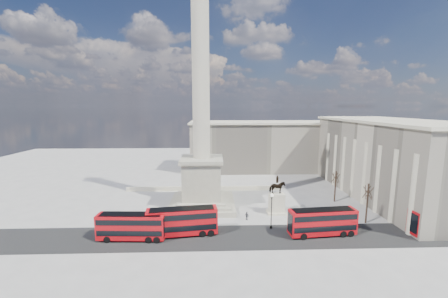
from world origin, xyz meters
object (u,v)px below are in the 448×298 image
(pedestrian_crossing, at_px, (247,216))
(nelsons_column, at_px, (202,148))
(red_bus_c, at_px, (323,222))
(victorian_lamp, at_px, (272,208))
(pedestrian_standing, at_px, (336,222))
(equestrian_statue, at_px, (277,200))
(red_bus_a, at_px, (132,226))
(red_bus_b, at_px, (183,221))
(red_bus_d, at_px, (443,221))
(pedestrian_walking, at_px, (354,222))

(pedestrian_crossing, bearing_deg, nelsons_column, 4.28)
(red_bus_c, height_order, pedestrian_crossing, red_bus_c)
(red_bus_c, bearing_deg, victorian_lamp, 155.05)
(pedestrian_standing, height_order, pedestrian_crossing, pedestrian_crossing)
(pedestrian_standing, bearing_deg, equestrian_statue, -59.55)
(red_bus_a, relative_size, pedestrian_standing, 7.08)
(pedestrian_crossing, bearing_deg, red_bus_a, 66.58)
(red_bus_a, height_order, red_bus_b, red_bus_b)
(red_bus_b, relative_size, equestrian_statue, 1.51)
(equestrian_statue, height_order, pedestrian_standing, equestrian_statue)
(red_bus_b, height_order, pedestrian_standing, red_bus_b)
(red_bus_c, distance_m, red_bus_d, 20.51)
(equestrian_statue, height_order, pedestrian_crossing, equestrian_statue)
(red_bus_c, bearing_deg, nelsons_column, 139.47)
(red_bus_c, distance_m, pedestrian_standing, 5.33)
(red_bus_d, xyz_separation_m, victorian_lamp, (-28.67, 3.36, 1.39))
(pedestrian_standing, distance_m, pedestrian_crossing, 16.30)
(red_bus_b, xyz_separation_m, pedestrian_walking, (30.96, 2.57, -1.73))
(red_bus_b, bearing_deg, victorian_lamp, 0.21)
(red_bus_d, relative_size, equestrian_statue, 1.44)
(victorian_lamp, bearing_deg, equestrian_statue, 70.16)
(nelsons_column, xyz_separation_m, victorian_lamp, (12.86, -11.91, -9.13))
(nelsons_column, xyz_separation_m, equestrian_statue, (15.40, -4.88, -10.17))
(nelsons_column, height_order, red_bus_b, nelsons_column)
(red_bus_a, xyz_separation_m, equestrian_statue, (26.21, 10.43, 0.42))
(red_bus_a, distance_m, equestrian_statue, 28.21)
(victorian_lamp, bearing_deg, red_bus_a, -171.83)
(red_bus_c, distance_m, pedestrian_crossing, 13.92)
(pedestrian_walking, bearing_deg, nelsons_column, 166.98)
(red_bus_b, bearing_deg, red_bus_d, -9.19)
(red_bus_d, bearing_deg, red_bus_a, 174.53)
(red_bus_a, bearing_deg, pedestrian_standing, 8.85)
(red_bus_a, relative_size, pedestrian_walking, 7.08)
(pedestrian_crossing, bearing_deg, red_bus_d, -145.79)
(pedestrian_standing, bearing_deg, red_bus_a, -18.52)
(red_bus_b, xyz_separation_m, victorian_lamp, (15.54, 2.13, 1.28))
(nelsons_column, bearing_deg, red_bus_a, -125.22)
(equestrian_statue, distance_m, pedestrian_standing, 11.72)
(nelsons_column, bearing_deg, red_bus_d, -20.19)
(red_bus_a, distance_m, pedestrian_crossing, 21.06)
(red_bus_d, relative_size, pedestrian_standing, 7.33)
(red_bus_d, bearing_deg, equestrian_statue, 152.81)
(victorian_lamp, xyz_separation_m, pedestrian_standing, (12.01, 0.41, -3.01))
(pedestrian_crossing, bearing_deg, pedestrian_standing, -145.39)
(nelsons_column, xyz_separation_m, pedestrian_crossing, (8.93, -8.12, -12.08))
(red_bus_c, relative_size, pedestrian_crossing, 6.87)
(red_bus_b, bearing_deg, red_bus_c, -9.47)
(red_bus_a, xyz_separation_m, pedestrian_crossing, (19.74, 7.19, -1.49))
(pedestrian_crossing, bearing_deg, pedestrian_walking, -143.26)
(nelsons_column, relative_size, red_bus_b, 4.14)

